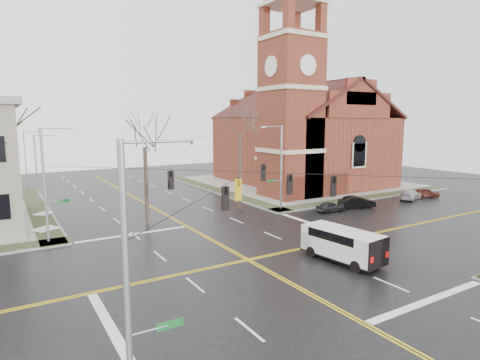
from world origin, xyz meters
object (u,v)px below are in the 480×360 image
cargo_van (339,242)px  parked_car_a (330,207)px  tree_nw_near (145,142)px  signal_pole_nw (47,182)px  signal_pole_sw (133,282)px  streetlight_north_a (38,167)px  parked_car_d (426,193)px  streetlight_north_b (26,154)px  tree_ne (240,129)px  signal_pole_ne (280,165)px  parked_car_c (411,195)px  parked_car_b (357,202)px  church (299,129)px

cargo_van → parked_car_a: bearing=41.7°
cargo_van → tree_nw_near: bearing=109.5°
signal_pole_nw → signal_pole_sw: size_ratio=1.00×
cargo_van → streetlight_north_a: bearing=110.4°
parked_car_d → tree_nw_near: tree_nw_near is taller
streetlight_north_b → parked_car_a: (26.15, -39.97, -3.91)m
streetlight_north_b → parked_car_a: streetlight_north_b is taller
parked_car_d → tree_ne: (-24.03, 5.88, 8.15)m
signal_pole_nw → cargo_van: bearing=-41.5°
signal_pole_ne → parked_car_c: size_ratio=2.16×
cargo_van → parked_car_b: cargo_van is taller
parked_car_d → tree_nw_near: size_ratio=0.33×
signal_pole_sw → cargo_van: (16.75, 8.18, -3.64)m
streetlight_north_a → parked_car_b: streetlight_north_a is taller
streetlight_north_a → parked_car_c: 44.43m
church → tree_ne: church is taller
parked_car_c → parked_car_d: 2.93m
signal_pole_ne → tree_nw_near: (-14.11, 1.86, 2.75)m
church → parked_car_c: church is taller
cargo_van → parked_car_b: (13.97, 11.25, -0.64)m
parked_car_a → tree_ne: size_ratio=0.27×
tree_nw_near → church: bearing=22.5°
church → tree_ne: bearing=-147.1°
signal_pole_nw → parked_car_a: 27.40m
streetlight_north_b → tree_ne: (18.33, -34.27, 4.28)m
streetlight_north_a → parked_car_a: bearing=-37.4°
tree_nw_near → signal_pole_ne: bearing=-7.5°
parked_car_c → tree_nw_near: (-31.56, 5.47, 7.09)m
parked_car_b → parked_car_d: 12.30m
signal_pole_ne → parked_car_d: 21.16m
cargo_van → tree_ne: size_ratio=0.50×
cargo_van → tree_ne: 18.74m
signal_pole_nw → streetlight_north_a: bearing=87.7°
signal_pole_sw → tree_ne: bearing=53.0°
streetlight_north_a → parked_car_d: (42.35, -20.15, -3.87)m
signal_pole_ne → signal_pole_nw: bearing=180.0°
church → tree_nw_near: (-27.55, -11.42, -0.74)m
cargo_van → church: bearing=48.7°
parked_car_d → tree_ne: 26.05m
cargo_van → signal_pole_ne: bearing=61.6°
signal_pole_sw → signal_pole_nw: bearing=90.0°
parked_car_d → streetlight_north_b: bearing=70.8°
streetlight_north_a → parked_car_d: size_ratio=2.29×
signal_pole_nw → tree_nw_near: (8.54, 1.86, 2.75)m
signal_pole_sw → streetlight_north_b: size_ratio=1.12×
signal_pole_sw → parked_car_a: 33.47m
church → parked_car_b: church is taller
cargo_van → parked_car_c: bearing=18.9°
signal_pole_ne → parked_car_c: 18.34m
signal_pole_sw → streetlight_north_a: (0.67, 39.50, -0.48)m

